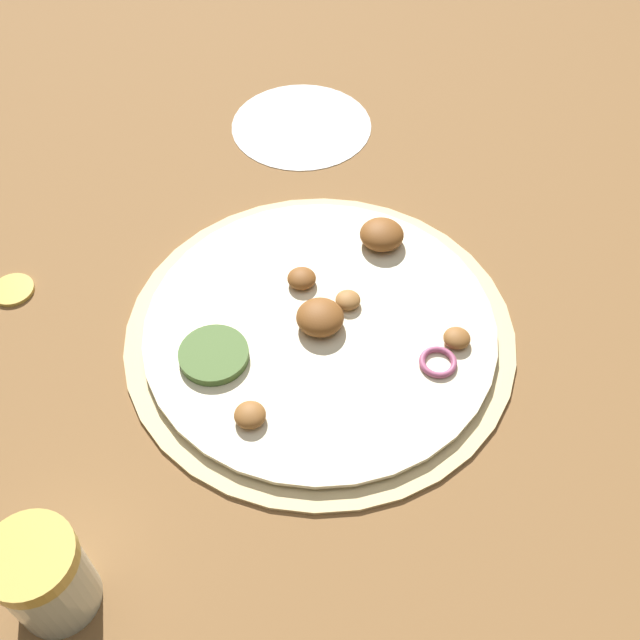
% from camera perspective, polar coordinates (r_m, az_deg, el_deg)
% --- Properties ---
extents(ground_plane, '(3.00, 3.00, 0.00)m').
position_cam_1_polar(ground_plane, '(0.61, 0.00, -0.96)').
color(ground_plane, brown).
extents(pizza, '(0.32, 0.32, 0.03)m').
position_cam_1_polar(pizza, '(0.61, 0.03, -0.50)').
color(pizza, beige).
rests_on(pizza, ground_plane).
extents(spice_jar, '(0.05, 0.05, 0.07)m').
position_cam_1_polar(spice_jar, '(0.50, -20.22, -17.89)').
color(spice_jar, silver).
rests_on(spice_jar, ground_plane).
extents(loose_cap, '(0.04, 0.04, 0.01)m').
position_cam_1_polar(loose_cap, '(0.69, -22.41, 2.23)').
color(loose_cap, gold).
rests_on(loose_cap, ground_plane).
extents(flour_patch, '(0.15, 0.15, 0.00)m').
position_cam_1_polar(flour_patch, '(0.81, -1.42, 14.62)').
color(flour_patch, white).
rests_on(flour_patch, ground_plane).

